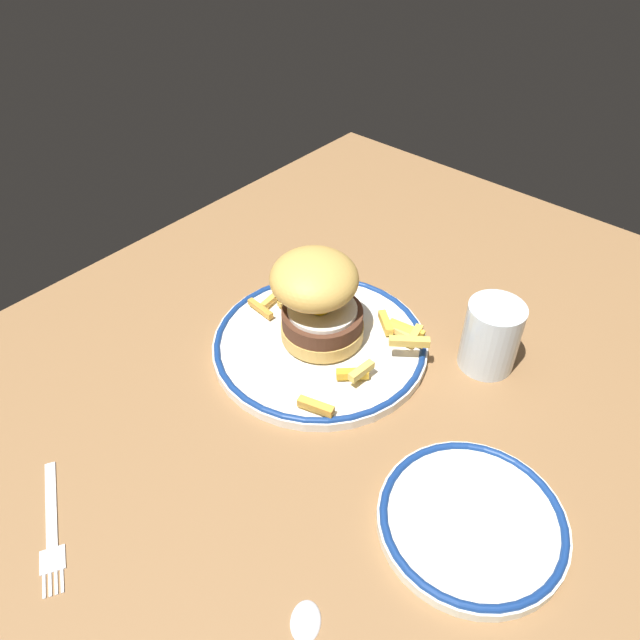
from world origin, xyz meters
TOP-DOWN VIEW (x-y plane):
  - ground_plane at (0.00, 0.00)cm, footprint 112.47×80.33cm
  - dinner_plate at (4.30, 3.41)cm, footprint 26.40×26.40cm
  - burger at (4.78, 4.17)cm, footprint 14.88×14.88cm
  - fries_pile at (7.04, 1.02)cm, footprint 19.60×23.48cm
  - water_glass at (15.41, -13.31)cm, footprint 6.61×6.61cm
  - side_plate at (-4.63, -23.14)cm, footprint 17.76×17.76cm
  - fork at (-30.64, 6.37)cm, footprint 8.25×13.23cm
  - spoon at (-22.56, -18.14)cm, footprint 11.86×9.04cm

SIDE VIEW (x-z plane):
  - ground_plane at x=0.00cm, z-range -4.00..0.00cm
  - fork at x=-30.64cm, z-range 0.00..0.36cm
  - spoon at x=-22.56cm, z-range -0.09..0.81cm
  - side_plate at x=-4.63cm, z-range 0.03..1.63cm
  - dinner_plate at x=4.30cm, z-range 0.04..1.64cm
  - fries_pile at x=7.04cm, z-range 0.91..3.79cm
  - water_glass at x=15.41cm, z-range -0.66..8.06cm
  - burger at x=4.78cm, z-range 1.59..13.02cm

